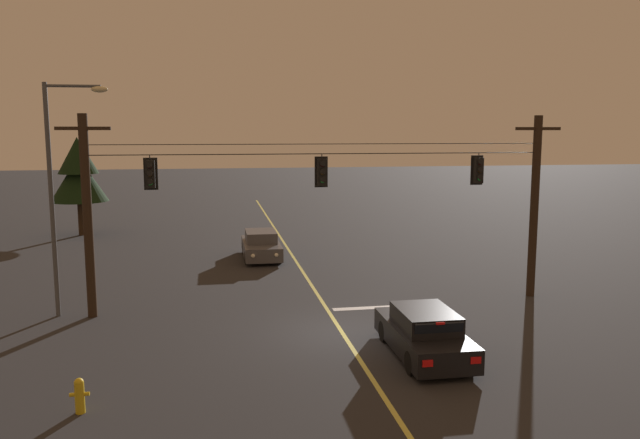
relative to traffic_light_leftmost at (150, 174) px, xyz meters
The scene contains 12 objects.
ground_plane 8.50m from the traffic_light_leftmost, 27.47° to the right, with size 180.00×180.00×0.00m, color #28282B.
lane_centre_stripe 9.91m from the traffic_light_leftmost, 44.56° to the left, with size 0.14×60.00×0.01m, color #D1C64C.
stop_bar_paint 9.45m from the traffic_light_leftmost, ahead, with size 3.40×0.36×0.01m, color silver.
signal_span_assembly 6.25m from the traffic_light_leftmost, ahead, with size 18.30×0.32×7.03m.
traffic_light_leftmost is the anchor object (origin of this frame).
traffic_light_left_inner 6.01m from the traffic_light_leftmost, ahead, with size 0.48×0.41×1.22m.
traffic_light_centre 12.01m from the traffic_light_leftmost, ahead, with size 0.48×0.41×1.22m.
car_waiting_near_lane 10.68m from the traffic_light_leftmost, 34.82° to the right, with size 1.80×4.33×1.39m.
car_oncoming_lead 11.06m from the traffic_light_leftmost, 63.97° to the left, with size 1.80×4.42×1.39m.
street_lamp_corner 3.05m from the traffic_light_leftmost, behind, with size 2.11×0.30×8.06m.
tree_verge_far 19.10m from the traffic_light_leftmost, 108.35° to the left, with size 3.44×3.44×6.08m.
fire_hydrant 9.07m from the traffic_light_leftmost, 97.46° to the right, with size 0.44×0.22×0.84m.
Camera 1 is at (-4.00, -18.91, 6.45)m, focal length 34.93 mm.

